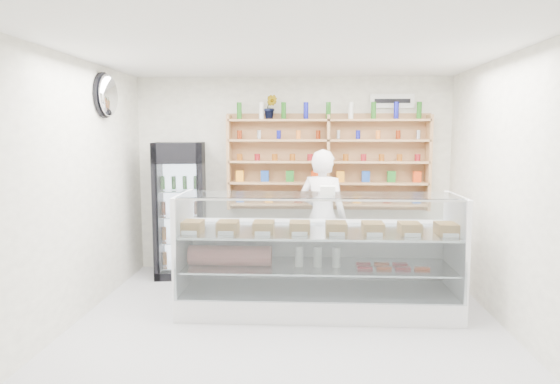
{
  "coord_description": "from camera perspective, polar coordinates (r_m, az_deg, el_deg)",
  "views": [
    {
      "loc": [
        0.18,
        -4.72,
        2.0
      ],
      "look_at": [
        -0.1,
        0.9,
        1.34
      ],
      "focal_mm": 32.0,
      "sensor_mm": 36.0,
      "label": 1
    }
  ],
  "objects": [
    {
      "name": "room",
      "position": [
        4.76,
        0.71,
        -0.53
      ],
      "size": [
        5.0,
        5.0,
        5.0
      ],
      "color": "#B9B8BD",
      "rests_on": "ground"
    },
    {
      "name": "display_counter",
      "position": [
        5.71,
        4.28,
        -9.93
      ],
      "size": [
        3.07,
        0.92,
        1.34
      ],
      "color": "white",
      "rests_on": "floor"
    },
    {
      "name": "shop_worker",
      "position": [
        6.64,
        4.85,
        -2.85
      ],
      "size": [
        0.77,
        0.64,
        1.79
      ],
      "primitive_type": "imported",
      "rotation": [
        0.0,
        0.0,
        2.77
      ],
      "color": "white",
      "rests_on": "floor"
    },
    {
      "name": "drinks_cooler",
      "position": [
        7.12,
        -11.34,
        -1.95
      ],
      "size": [
        0.76,
        0.74,
        1.87
      ],
      "rotation": [
        0.0,
        0.0,
        0.13
      ],
      "color": "black",
      "rests_on": "floor"
    },
    {
      "name": "wall_shelving",
      "position": [
        7.07,
        5.49,
        3.42
      ],
      "size": [
        2.84,
        0.28,
        1.33
      ],
      "color": "tan",
      "rests_on": "back_wall"
    },
    {
      "name": "potted_plant",
      "position": [
        7.08,
        -1.1,
        9.67
      ],
      "size": [
        0.21,
        0.18,
        0.34
      ],
      "primitive_type": "imported",
      "rotation": [
        0.0,
        0.0,
        -0.16
      ],
      "color": "#1E6626",
      "rests_on": "wall_shelving"
    },
    {
      "name": "security_mirror",
      "position": [
        6.38,
        -19.06,
        10.41
      ],
      "size": [
        0.15,
        0.5,
        0.5
      ],
      "primitive_type": "ellipsoid",
      "color": "silver",
      "rests_on": "left_wall"
    },
    {
      "name": "wall_sign",
      "position": [
        7.3,
        12.7,
        10.11
      ],
      "size": [
        0.62,
        0.03,
        0.2
      ],
      "primitive_type": "cube",
      "color": "white",
      "rests_on": "back_wall"
    }
  ]
}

